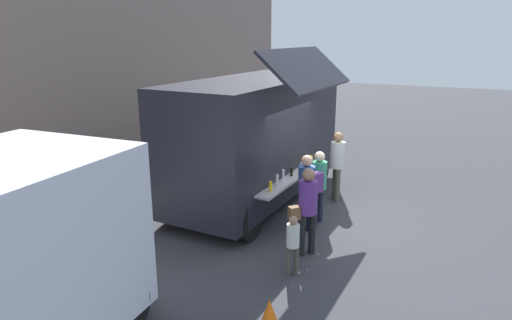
# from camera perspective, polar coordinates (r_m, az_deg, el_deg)

# --- Properties ---
(ground_plane) EXTENTS (60.00, 60.00, 0.00)m
(ground_plane) POSITION_cam_1_polar(r_m,az_deg,el_deg) (10.54, 7.86, -7.22)
(ground_plane) COLOR #38383D
(curb_strip) EXTENTS (28.00, 1.60, 0.15)m
(curb_strip) POSITION_cam_1_polar(r_m,az_deg,el_deg) (10.07, -24.28, -9.20)
(curb_strip) COLOR #9E998E
(curb_strip) RESTS_ON ground
(food_truck_main) EXTENTS (5.77, 3.28, 3.80)m
(food_truck_main) POSITION_cam_1_polar(r_m,az_deg,el_deg) (11.03, 0.03, 3.07)
(food_truck_main) COLOR black
(food_truck_main) RESTS_ON ground
(traffic_cone_orange) EXTENTS (0.36, 0.36, 0.55)m
(traffic_cone_orange) POSITION_cam_1_polar(r_m,az_deg,el_deg) (6.62, 1.71, -19.32)
(traffic_cone_orange) COLOR orange
(traffic_cone_orange) RESTS_ON ground
(trash_bin) EXTENTS (0.60, 0.60, 0.92)m
(trash_bin) POSITION_cam_1_polar(r_m,az_deg,el_deg) (16.00, -0.94, 2.63)
(trash_bin) COLOR #2C6138
(trash_bin) RESTS_ON ground
(customer_front_ordering) EXTENTS (0.54, 0.34, 1.65)m
(customer_front_ordering) POSITION_cam_1_polar(r_m,az_deg,el_deg) (9.88, 7.95, -2.72)
(customer_front_ordering) COLOR #1F2438
(customer_front_ordering) RESTS_ON ground
(customer_mid_with_backpack) EXTENTS (0.47, 0.55, 1.70)m
(customer_mid_with_backpack) POSITION_cam_1_polar(r_m,az_deg,el_deg) (9.36, 6.62, -3.34)
(customer_mid_with_backpack) COLOR #1D223A
(customer_mid_with_backpack) RESTS_ON ground
(customer_rear_waiting) EXTENTS (0.51, 0.48, 1.72)m
(customer_rear_waiting) POSITION_cam_1_polar(r_m,az_deg,el_deg) (8.43, 6.51, -5.67)
(customer_rear_waiting) COLOR black
(customer_rear_waiting) RESTS_ON ground
(customer_extra_browsing) EXTENTS (0.36, 0.36, 1.78)m
(customer_extra_browsing) POSITION_cam_1_polar(r_m,az_deg,el_deg) (11.30, 10.32, -0.04)
(customer_extra_browsing) COLOR #4A4B3F
(customer_extra_browsing) RESTS_ON ground
(child_near_queue) EXTENTS (0.23, 0.23, 1.11)m
(child_near_queue) POSITION_cam_1_polar(r_m,az_deg,el_deg) (7.84, 4.72, -10.15)
(child_near_queue) COLOR #4B463E
(child_near_queue) RESTS_ON ground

